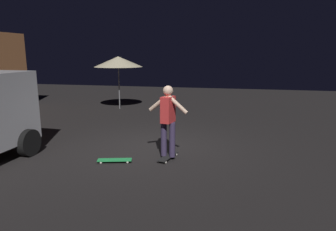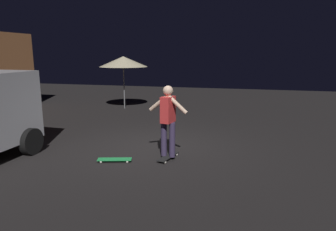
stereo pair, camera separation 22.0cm
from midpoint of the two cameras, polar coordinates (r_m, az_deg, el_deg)
ground_plane at (r=8.06m, az=-3.56°, el=-6.15°), size 28.00×28.00×0.00m
patio_umbrella at (r=13.59m, az=-9.76°, el=9.91°), size 2.10×2.10×2.30m
skateboard_ridden at (r=7.27m, az=-0.87°, el=-7.70°), size 0.81×0.38×0.07m
skateboard_spare at (r=7.17m, az=-10.84°, el=-8.21°), size 0.39×0.81×0.07m
skater at (r=7.01m, az=-0.90°, el=-0.11°), size 0.42×0.98×1.67m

